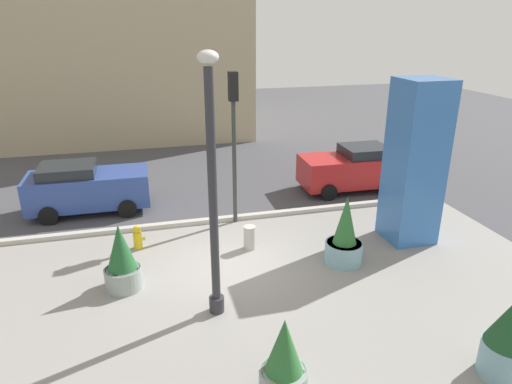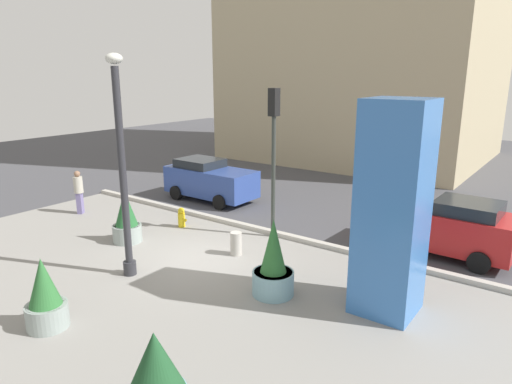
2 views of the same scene
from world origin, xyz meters
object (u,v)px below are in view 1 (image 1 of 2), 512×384
Objects in this scene: car_far_lane at (352,168)px; potted_plant_near_left at (509,339)px; potted_plant_near_right at (122,261)px; lamp_post at (213,198)px; car_passing_lane at (87,187)px; art_pillar_blue at (415,163)px; fire_hydrant at (138,237)px; potted_plant_by_pillar at (345,238)px; traffic_light_far_side at (234,125)px; concrete_bollard at (250,238)px; potted_plant_mid_plaza at (284,363)px.

potted_plant_near_left is at bearing -99.41° from car_far_lane.
potted_plant_near_right is 1.02× the size of potted_plant_near_left.
lamp_post is 6.51m from potted_plant_near_left.
art_pillar_blue is at bearing -25.94° from car_passing_lane.
potted_plant_by_pillar is at bearing -22.66° from fire_hydrant.
traffic_light_far_side is at bearing -24.58° from car_passing_lane.
lamp_post reaches higher than potted_plant_near_right.
car_far_lane is at bearing 45.44° from lamp_post.
art_pillar_blue is 5.74m from traffic_light_far_side.
potted_plant_near_right is (-8.73, -0.74, -1.73)m from art_pillar_blue.
fire_hydrant and concrete_bollard have the same top height.
art_pillar_blue is (6.57, 2.37, -0.43)m from lamp_post.
potted_plant_by_pillar reaches higher than fire_hydrant.
lamp_post is at bearing -160.33° from potted_plant_by_pillar.
concrete_bollard is at bearing 118.99° from potted_plant_near_left.
car_far_lane reaches higher than potted_plant_near_left.
potted_plant_mid_plaza is at bearing -95.72° from traffic_light_far_side.
potted_plant_mid_plaza is at bearing -97.77° from concrete_bollard.
art_pillar_blue is at bearing -9.72° from fire_hydrant.
art_pillar_blue is 8.04m from potted_plant_mid_plaza.
lamp_post is 1.19× the size of traffic_light_far_side.
potted_plant_mid_plaza is at bearing -126.73° from potted_plant_by_pillar.
potted_plant_mid_plaza is 2.23× the size of fire_hydrant.
potted_plant_near_right reaches higher than potted_plant_near_left.
lamp_post is 4.71m from potted_plant_by_pillar.
car_passing_lane reaches higher than potted_plant_near_left.
potted_plant_mid_plaza is 8.33m from traffic_light_far_side.
art_pillar_blue is 6.28m from potted_plant_near_left.
lamp_post is at bearing -160.17° from art_pillar_blue.
car_far_lane is at bearing 37.26° from concrete_bollard.
lamp_post is 7.00m from art_pillar_blue.
car_passing_lane is at bearing 112.48° from potted_plant_mid_plaza.
concrete_bollard is (-5.04, 0.53, -2.14)m from art_pillar_blue.
potted_plant_by_pillar is 1.22× the size of potted_plant_mid_plaza.
art_pillar_blue is 2.78× the size of potted_plant_near_right.
potted_plant_near_left is 10.02m from fire_hydrant.
lamp_post is 1.49× the size of car_far_lane.
potted_plant_mid_plaza is 0.33× the size of traffic_light_far_side.
concrete_bollard is 0.15× the size of traffic_light_far_side.
lamp_post is at bearing 104.52° from potted_plant_mid_plaza.
lamp_post is at bearing -117.87° from concrete_bollard.
lamp_post is 1.20× the size of art_pillar_blue.
concrete_bollard is 6.65m from car_far_lane.
potted_plant_near_left is at bearing -76.99° from potted_plant_by_pillar.
potted_plant_near_right is at bearing 142.91° from lamp_post.
lamp_post is 3.61× the size of potted_plant_mid_plaza.
fire_hydrant is at bearing 157.34° from potted_plant_by_pillar.
traffic_light_far_side reaches higher than car_far_lane.
car_far_lane is at bearing -1.81° from car_passing_lane.
potted_plant_by_pillar is (3.95, 1.41, -2.16)m from lamp_post.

